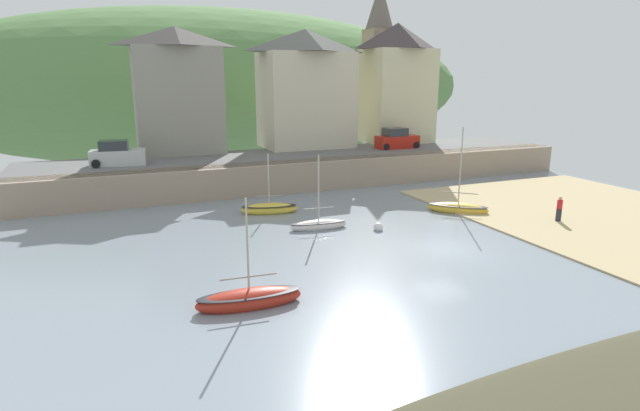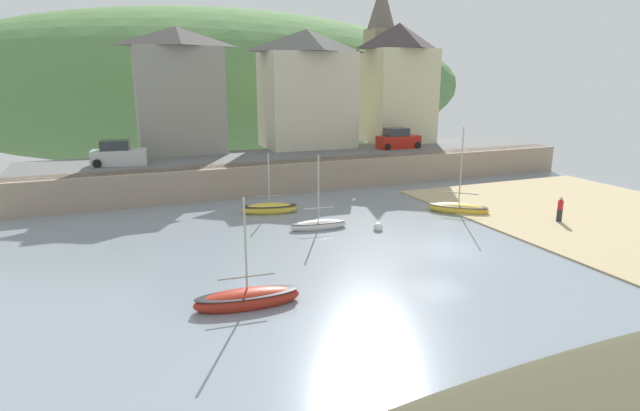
% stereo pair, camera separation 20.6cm
% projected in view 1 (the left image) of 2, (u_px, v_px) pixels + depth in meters
% --- Properties ---
extents(ground, '(48.00, 41.00, 0.61)m').
position_uv_depth(ground, '(618.00, 313.00, 20.28)').
color(ground, gray).
extents(quay_seawall, '(48.00, 9.40, 2.40)m').
position_uv_depth(quay_seawall, '(321.00, 171.00, 43.70)').
color(quay_seawall, gray).
rests_on(quay_seawall, ground).
extents(hillside_backdrop, '(80.00, 44.00, 21.62)m').
position_uv_depth(hillside_backdrop, '(210.00, 87.00, 75.21)').
color(hillside_backdrop, '#557F45').
rests_on(hillside_backdrop, ground).
extents(waterfront_building_left, '(7.73, 4.32, 10.90)m').
position_uv_depth(waterfront_building_left, '(178.00, 91.00, 45.11)').
color(waterfront_building_left, gray).
rests_on(waterfront_building_left, ground).
extents(waterfront_building_centre, '(8.67, 6.22, 11.06)m').
position_uv_depth(waterfront_building_centre, '(306.00, 88.00, 49.53)').
color(waterfront_building_centre, beige).
rests_on(waterfront_building_centre, ground).
extents(waterfront_building_right, '(6.83, 5.99, 11.96)m').
position_uv_depth(waterfront_building_right, '(396.00, 83.00, 53.12)').
color(waterfront_building_right, beige).
rests_on(waterfront_building_right, ground).
extents(church_with_spire, '(3.00, 3.00, 16.61)m').
position_uv_depth(church_with_spire, '(379.00, 59.00, 56.11)').
color(church_with_spire, tan).
rests_on(church_with_spire, ground).
extents(motorboat_with_cabin, '(4.10, 2.20, 4.32)m').
position_uv_depth(motorboat_with_cabin, '(269.00, 209.00, 35.60)').
color(motorboat_with_cabin, gold).
rests_on(motorboat_with_cabin, ground).
extents(sailboat_blue_trim, '(3.72, 1.28, 4.80)m').
position_uv_depth(sailboat_blue_trim, '(319.00, 225.00, 31.88)').
color(sailboat_blue_trim, silver).
rests_on(sailboat_blue_trim, ground).
extents(dinghy_open_wooden, '(3.89, 3.72, 6.12)m').
position_uv_depth(dinghy_open_wooden, '(458.00, 208.00, 35.69)').
color(dinghy_open_wooden, gold).
rests_on(dinghy_open_wooden, ground).
extents(sailboat_tall_mast, '(4.50, 1.59, 4.81)m').
position_uv_depth(sailboat_tall_mast, '(249.00, 299.00, 21.21)').
color(sailboat_tall_mast, '#A92819').
rests_on(sailboat_tall_mast, ground).
extents(parked_car_near_slipway, '(4.27, 2.18, 1.95)m').
position_uv_depth(parked_car_near_slipway, '(117.00, 155.00, 40.19)').
color(parked_car_near_slipway, '#B5BBB9').
rests_on(parked_car_near_slipway, ground).
extents(parked_car_by_wall, '(4.12, 1.82, 1.95)m').
position_uv_depth(parked_car_by_wall, '(397.00, 140.00, 49.51)').
color(parked_car_by_wall, '#AD1C11').
rests_on(parked_car_by_wall, ground).
extents(person_on_slipway, '(0.34, 0.34, 1.62)m').
position_uv_depth(person_on_slipway, '(559.00, 208.00, 33.07)').
color(person_on_slipway, '#282833').
rests_on(person_on_slipway, ground).
extents(mooring_buoy, '(0.60, 0.60, 0.60)m').
position_uv_depth(mooring_buoy, '(378.00, 227.00, 31.63)').
color(mooring_buoy, silver).
rests_on(mooring_buoy, ground).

